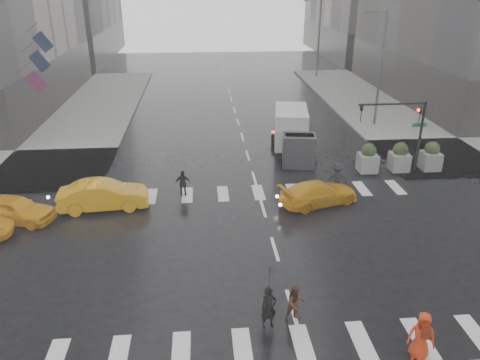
{
  "coord_description": "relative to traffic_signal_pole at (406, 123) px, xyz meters",
  "views": [
    {
      "loc": [
        -3.1,
        -17.73,
        11.17
      ],
      "look_at": [
        -1.39,
        2.0,
        2.55
      ],
      "focal_mm": 35.0,
      "sensor_mm": 36.0,
      "label": 1
    }
  ],
  "objects": [
    {
      "name": "sidewalk_ne",
      "position": [
        10.49,
        9.49,
        -3.14
      ],
      "size": [
        35.0,
        35.0,
        0.15
      ],
      "primitive_type": "cube",
      "color": "gray",
      "rests_on": "ground"
    },
    {
      "name": "pedestrian_far_b",
      "position": [
        -4.72,
        -2.58,
        -2.28
      ],
      "size": [
        1.34,
        0.95,
        1.87
      ],
      "primitive_type": "imported",
      "rotation": [
        0.0,
        0.0,
        2.88
      ],
      "color": "black",
      "rests_on": "ground"
    },
    {
      "name": "street_lamp_near",
      "position": [
        1.86,
        9.99,
        1.73
      ],
      "size": [
        2.15,
        0.22,
        9.0
      ],
      "color": "#59595B",
      "rests_on": "ground"
    },
    {
      "name": "box_truck",
      "position": [
        -6.01,
        3.71,
        -1.6
      ],
      "size": [
        2.14,
        5.7,
        3.03
      ],
      "rotation": [
        0.0,
        0.0,
        -0.16
      ],
      "color": "silver",
      "rests_on": "ground"
    },
    {
      "name": "taxi_mid",
      "position": [
        -17.29,
        -3.26,
        -2.46
      ],
      "size": [
        4.7,
        2.02,
        1.51
      ],
      "primitive_type": "imported",
      "rotation": [
        0.0,
        0.0,
        1.67
      ],
      "color": "#EEA10C",
      "rests_on": "ground"
    },
    {
      "name": "pedestrian_orange",
      "position": [
        -5.45,
        -14.81,
        -2.36
      ],
      "size": [
        0.97,
        0.8,
        1.7
      ],
      "rotation": [
        0.0,
        0.0,
        -0.37
      ],
      "color": "red",
      "rests_on": "ground"
    },
    {
      "name": "pedestrian_brown",
      "position": [
        -9.03,
        -12.72,
        -2.5
      ],
      "size": [
        0.81,
        0.7,
        1.44
      ],
      "primitive_type": "imported",
      "rotation": [
        0.0,
        0.0,
        0.26
      ],
      "color": "#4A2A1A",
      "rests_on": "ground"
    },
    {
      "name": "traffic_signal_pole",
      "position": [
        0.0,
        0.0,
        0.0
      ],
      "size": [
        4.45,
        0.42,
        4.5
      ],
      "color": "black",
      "rests_on": "ground"
    },
    {
      "name": "planter_mid",
      "position": [
        -0.01,
        0.19,
        -2.23
      ],
      "size": [
        1.1,
        1.1,
        1.8
      ],
      "color": "gray",
      "rests_on": "ground"
    },
    {
      "name": "ground",
      "position": [
        -9.01,
        -8.01,
        -3.22
      ],
      "size": [
        120.0,
        120.0,
        0.0
      ],
      "primitive_type": "plane",
      "color": "black",
      "rests_on": "ground"
    },
    {
      "name": "flag_cluster",
      "position": [
        -24.09,
        10.49,
        2.42
      ],
      "size": [
        2.87,
        3.06,
        4.69
      ],
      "color": "#59595B",
      "rests_on": "ground"
    },
    {
      "name": "pedestrian_far_a",
      "position": [
        -13.19,
        -2.07,
        -2.46
      ],
      "size": [
        0.92,
        0.6,
        1.51
      ],
      "primitive_type": "imported",
      "rotation": [
        0.0,
        0.0,
        3.07
      ],
      "color": "black",
      "rests_on": "ground"
    },
    {
      "name": "street_lamp_far",
      "position": [
        1.86,
        29.99,
        1.73
      ],
      "size": [
        2.15,
        0.22,
        9.0
      ],
      "color": "#59595B",
      "rests_on": "ground"
    },
    {
      "name": "planter_east",
      "position": [
        1.99,
        0.19,
        -2.23
      ],
      "size": [
        1.1,
        1.1,
        1.8
      ],
      "color": "gray",
      "rests_on": "ground"
    },
    {
      "name": "taxi_rear",
      "position": [
        -5.99,
        -3.7,
        -2.59
      ],
      "size": [
        4.17,
        2.86,
        1.25
      ],
      "primitive_type": "imported",
      "rotation": [
        0.0,
        0.0,
        1.89
      ],
      "color": "#EEA10C",
      "rests_on": "ground"
    },
    {
      "name": "road_markings",
      "position": [
        -9.01,
        -8.01,
        -3.21
      ],
      "size": [
        18.0,
        48.0,
        0.01
      ],
      "primitive_type": null,
      "color": "silver",
      "rests_on": "ground"
    },
    {
      "name": "taxi_front",
      "position": [
        -21.42,
        -4.35,
        -2.54
      ],
      "size": [
        4.24,
        2.59,
        1.35
      ],
      "primitive_type": "imported",
      "rotation": [
        0.0,
        0.0,
        1.3
      ],
      "color": "#EEA10C",
      "rests_on": "ground"
    },
    {
      "name": "pedestrian_black",
      "position": [
        -10.01,
        -12.98,
        -1.58
      ],
      "size": [
        1.17,
        1.19,
        2.43
      ],
      "rotation": [
        0.0,
        0.0,
        0.25
      ],
      "color": "black",
      "rests_on": "ground"
    },
    {
      "name": "planter_west",
      "position": [
        -2.01,
        0.19,
        -2.23
      ],
      "size": [
        1.1,
        1.1,
        1.8
      ],
      "color": "gray",
      "rests_on": "ground"
    }
  ]
}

